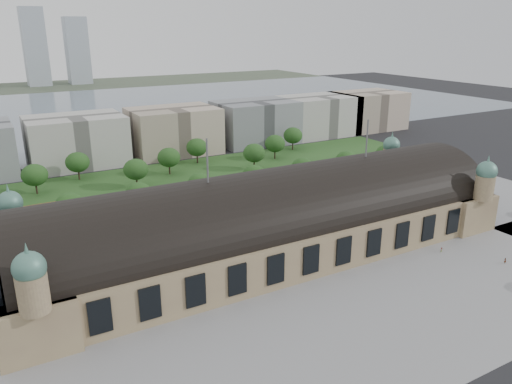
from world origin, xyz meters
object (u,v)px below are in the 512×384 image
bus_west (232,215)px  traffic_car_2 (106,248)px  parked_car_2 (75,263)px  parked_car_6 (125,246)px  pedestrian_1 (505,261)px  parked_car_5 (144,243)px  parked_car_4 (109,255)px  pedestrian_0 (441,250)px  traffic_car_5 (266,198)px  bus_east (315,197)px  petrol_station (48,209)px  parked_car_3 (142,243)px  parked_car_1 (40,264)px  bus_mid (229,216)px  traffic_car_6 (404,181)px

bus_west → traffic_car_2: bearing=97.2°
traffic_car_2 → parked_car_2: (-10.31, -6.05, 0.01)m
parked_car_6 → pedestrian_1: pedestrian_1 is taller
parked_car_5 → bus_west: bearing=74.4°
parked_car_4 → pedestrian_0: (88.42, -46.02, 0.04)m
traffic_car_5 → bus_east: bus_east is taller
petrol_station → bus_east: 99.20m
parked_car_3 → bus_west: bearing=67.1°
parked_car_1 → bus_west: bus_west is taller
traffic_car_5 → bus_west: size_ratio=0.36×
bus_east → pedestrian_0: 57.30m
parked_car_5 → parked_car_3: bearing=-145.6°
parked_car_4 → bus_east: bearing=76.6°
bus_west → bus_east: 37.08m
bus_mid → bus_east: 38.26m
traffic_car_6 → bus_west: bus_west is taller
traffic_car_5 → bus_east: 19.25m
parked_car_2 → pedestrian_0: bearing=28.7°
traffic_car_6 → parked_car_2: (-140.79, -11.10, -0.06)m
parked_car_2 → parked_car_6: (15.75, 4.00, 0.03)m
parked_car_2 → parked_car_4: bearing=53.8°
bus_mid → parked_car_6: bearing=100.9°
parked_car_4 → parked_car_1: bearing=-123.1°
parked_car_1 → pedestrian_1: bearing=25.2°
parked_car_1 → bus_mid: (63.08, 5.80, 0.75)m
traffic_car_5 → traffic_car_6: 65.03m
bus_east → parked_car_5: bearing=95.4°
traffic_car_6 → parked_car_4: 131.39m
parked_car_2 → parked_car_6: parked_car_6 is taller
traffic_car_6 → parked_car_6: (-125.04, -7.10, -0.02)m
parked_car_4 → bus_east: 83.50m
parked_car_3 → parked_car_2: bearing=-111.3°
parked_car_2 → parked_car_5: bearing=63.5°
traffic_car_2 → parked_car_1: size_ratio=0.85×
parked_car_2 → pedestrian_1: bearing=24.6°
traffic_car_5 → parked_car_5: 57.91m
traffic_car_2 → bus_mid: bearing=101.7°
parked_car_3 → bus_west: bus_west is taller
parked_car_3 → parked_car_5: size_ratio=0.97×
parked_car_3 → pedestrian_0: size_ratio=3.04×
traffic_car_5 → bus_mid: 25.20m
parked_car_3 → bus_east: bus_east is taller
pedestrian_0 → pedestrian_1: bearing=-40.0°
traffic_car_6 → parked_car_6: bearing=-86.1°
petrol_station → pedestrian_0: (99.09, -90.30, -2.17)m
parked_car_2 → parked_car_6: bearing=68.0°
parked_car_3 → bus_mid: bus_mid is taller
traffic_car_6 → bus_west: bearing=-88.3°
petrol_station → parked_car_4: 45.61m
pedestrian_1 → bus_east: bearing=23.0°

